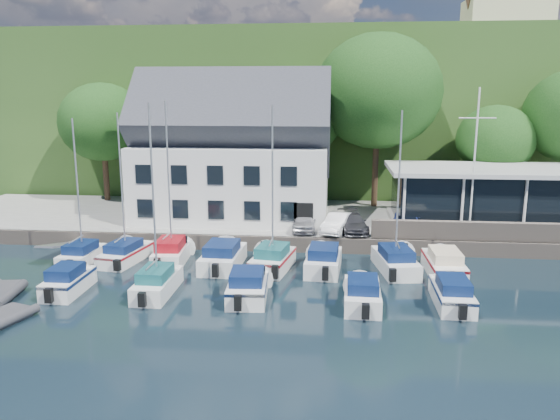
{
  "coord_description": "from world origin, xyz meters",
  "views": [
    {
      "loc": [
        0.43,
        -23.43,
        10.2
      ],
      "look_at": [
        -2.75,
        9.0,
        3.23
      ],
      "focal_mm": 35.0,
      "sensor_mm": 36.0,
      "label": 1
    }
  ],
  "objects_px": {
    "boat_r1_1": "(122,197)",
    "dinghy_1": "(0,317)",
    "boat_r1_0": "(78,194)",
    "boat_r1_5": "(324,258)",
    "boat_r2_0": "(68,279)",
    "boat_r2_3": "(362,291)",
    "boat_r1_3": "(223,254)",
    "boat_r1_4": "(272,191)",
    "car_blue": "(407,221)",
    "flagpole": "(474,163)",
    "boat_r2_4": "(452,291)",
    "car_white": "(338,223)",
    "car_silver": "(305,221)",
    "boat_r1_6": "(398,195)",
    "boat_r2_2": "(248,284)",
    "club_pavilion": "(481,196)",
    "car_dgrey": "(352,223)",
    "boat_r1_7": "(444,262)",
    "boat_r2_1": "(154,210)",
    "harbor_building": "(233,160)",
    "boat_r1_2": "(169,187)"
  },
  "relations": [
    {
      "from": "boat_r1_3",
      "to": "boat_r1_4",
      "type": "relative_size",
      "value": 0.69
    },
    {
      "from": "boat_r1_3",
      "to": "car_silver",
      "type": "bearing_deg",
      "value": 51.61
    },
    {
      "from": "harbor_building",
      "to": "boat_r1_0",
      "type": "relative_size",
      "value": 1.64
    },
    {
      "from": "boat_r2_2",
      "to": "boat_r1_0",
      "type": "bearing_deg",
      "value": 153.39
    },
    {
      "from": "boat_r2_0",
      "to": "boat_r2_1",
      "type": "relative_size",
      "value": 0.57
    },
    {
      "from": "car_silver",
      "to": "boat_r2_3",
      "type": "xyz_separation_m",
      "value": [
        3.41,
        -10.79,
        -0.94
      ]
    },
    {
      "from": "car_dgrey",
      "to": "boat_r1_7",
      "type": "relative_size",
      "value": 0.66
    },
    {
      "from": "boat_r2_1",
      "to": "boat_r2_3",
      "type": "distance_m",
      "value": 11.18
    },
    {
      "from": "boat_r1_1",
      "to": "dinghy_1",
      "type": "bearing_deg",
      "value": -93.4
    },
    {
      "from": "club_pavilion",
      "to": "boat_r1_1",
      "type": "xyz_separation_m",
      "value": [
        -23.24,
        -8.11,
        1.05
      ]
    },
    {
      "from": "boat_r1_6",
      "to": "boat_r2_4",
      "type": "bearing_deg",
      "value": -75.86
    },
    {
      "from": "boat_r1_3",
      "to": "boat_r2_0",
      "type": "height_order",
      "value": "boat_r1_3"
    },
    {
      "from": "car_blue",
      "to": "boat_r1_0",
      "type": "xyz_separation_m",
      "value": [
        -20.18,
        -6.42,
        2.7
      ]
    },
    {
      "from": "car_dgrey",
      "to": "boat_r1_7",
      "type": "xyz_separation_m",
      "value": [
        5.06,
        -5.64,
        -0.85
      ]
    },
    {
      "from": "boat_r1_3",
      "to": "boat_r1_5",
      "type": "bearing_deg",
      "value": -0.25
    },
    {
      "from": "boat_r1_6",
      "to": "boat_r2_2",
      "type": "relative_size",
      "value": 1.63
    },
    {
      "from": "boat_r1_5",
      "to": "flagpole",
      "type": "bearing_deg",
      "value": 33.42
    },
    {
      "from": "boat_r2_1",
      "to": "flagpole",
      "type": "bearing_deg",
      "value": 28.86
    },
    {
      "from": "car_white",
      "to": "boat_r1_4",
      "type": "relative_size",
      "value": 0.41
    },
    {
      "from": "club_pavilion",
      "to": "car_white",
      "type": "height_order",
      "value": "club_pavilion"
    },
    {
      "from": "boat_r1_1",
      "to": "boat_r1_5",
      "type": "bearing_deg",
      "value": 6.35
    },
    {
      "from": "boat_r1_0",
      "to": "boat_r1_1",
      "type": "height_order",
      "value": "boat_r1_0"
    },
    {
      "from": "club_pavilion",
      "to": "dinghy_1",
      "type": "distance_m",
      "value": 31.08
    },
    {
      "from": "car_white",
      "to": "boat_r1_6",
      "type": "distance_m",
      "value": 6.63
    },
    {
      "from": "boat_r1_0",
      "to": "boat_r1_1",
      "type": "xyz_separation_m",
      "value": [
        2.38,
        0.81,
        -0.28
      ]
    },
    {
      "from": "boat_r1_5",
      "to": "boat_r1_7",
      "type": "relative_size",
      "value": 0.92
    },
    {
      "from": "boat_r1_1",
      "to": "boat_r1_5",
      "type": "distance_m",
      "value": 12.68
    },
    {
      "from": "club_pavilion",
      "to": "boat_r1_0",
      "type": "distance_m",
      "value": 27.17
    },
    {
      "from": "boat_r2_0",
      "to": "boat_r2_3",
      "type": "distance_m",
      "value": 15.2
    },
    {
      "from": "boat_r1_6",
      "to": "harbor_building",
      "type": "bearing_deg",
      "value": 132.51
    },
    {
      "from": "car_silver",
      "to": "flagpole",
      "type": "distance_m",
      "value": 11.7
    },
    {
      "from": "boat_r1_5",
      "to": "boat_r2_4",
      "type": "height_order",
      "value": "boat_r1_5"
    },
    {
      "from": "flagpole",
      "to": "boat_r2_0",
      "type": "height_order",
      "value": "flagpole"
    },
    {
      "from": "flagpole",
      "to": "boat_r1_3",
      "type": "height_order",
      "value": "flagpole"
    },
    {
      "from": "car_blue",
      "to": "car_white",
      "type": "bearing_deg",
      "value": -156.37
    },
    {
      "from": "boat_r1_6",
      "to": "boat_r2_3",
      "type": "bearing_deg",
      "value": -120.89
    },
    {
      "from": "boat_r2_2",
      "to": "boat_r2_3",
      "type": "xyz_separation_m",
      "value": [
        5.74,
        -0.34,
        -0.05
      ]
    },
    {
      "from": "car_dgrey",
      "to": "boat_r2_3",
      "type": "height_order",
      "value": "car_dgrey"
    },
    {
      "from": "club_pavilion",
      "to": "car_blue",
      "type": "distance_m",
      "value": 6.15
    },
    {
      "from": "boat_r2_0",
      "to": "flagpole",
      "type": "bearing_deg",
      "value": 23.54
    },
    {
      "from": "boat_r1_2",
      "to": "boat_r1_6",
      "type": "distance_m",
      "value": 13.52
    },
    {
      "from": "boat_r1_3",
      "to": "boat_r1_6",
      "type": "relative_size",
      "value": 0.71
    },
    {
      "from": "boat_r2_3",
      "to": "flagpole",
      "type": "bearing_deg",
      "value": 55.71
    },
    {
      "from": "car_silver",
      "to": "boat_r1_3",
      "type": "height_order",
      "value": "car_silver"
    },
    {
      "from": "car_silver",
      "to": "boat_r2_4",
      "type": "xyz_separation_m",
      "value": [
        7.8,
        -10.33,
        -0.94
      ]
    },
    {
      "from": "boat_r1_0",
      "to": "boat_r2_1",
      "type": "bearing_deg",
      "value": -31.87
    },
    {
      "from": "boat_r2_4",
      "to": "boat_r1_6",
      "type": "bearing_deg",
      "value": 114.24
    },
    {
      "from": "boat_r1_1",
      "to": "boat_r2_4",
      "type": "bearing_deg",
      "value": -6.54
    },
    {
      "from": "boat_r1_3",
      "to": "boat_r1_7",
      "type": "distance_m",
      "value": 12.92
    },
    {
      "from": "boat_r2_4",
      "to": "dinghy_1",
      "type": "height_order",
      "value": "boat_r2_4"
    }
  ]
}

